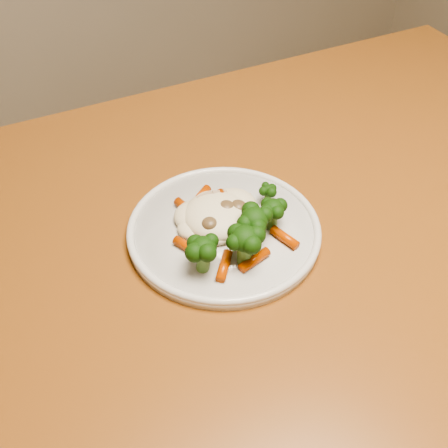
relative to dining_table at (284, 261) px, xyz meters
name	(u,v)px	position (x,y,z in m)	size (l,w,h in m)	color
dining_table	(284,261)	(0.00, 0.00, 0.00)	(1.18, 0.84, 0.75)	#985723
plate	(224,232)	(-0.10, 0.00, 0.11)	(0.25, 0.25, 0.01)	silver
meal	(232,224)	(-0.10, -0.02, 0.14)	(0.17, 0.17, 0.05)	#F4E9C3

